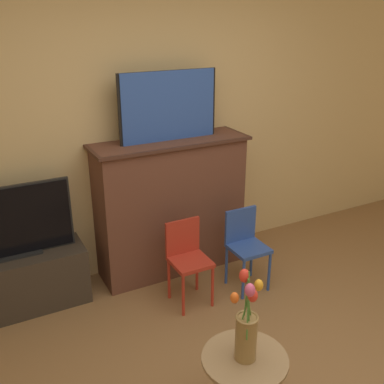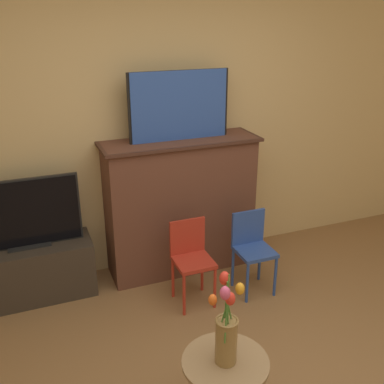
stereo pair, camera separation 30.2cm
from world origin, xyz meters
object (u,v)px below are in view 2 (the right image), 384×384
painting (179,106)px  vase_tulips (226,331)px  tv_monitor (25,215)px  chair_red (191,255)px  chair_blue (252,245)px

painting → vase_tulips: (-0.40, -1.74, -0.79)m
painting → tv_monitor: size_ratio=1.01×
tv_monitor → chair_red: 1.32m
chair_red → chair_blue: (0.52, -0.03, 0.00)m
painting → vase_tulips: bearing=-102.8°
chair_red → chair_blue: 0.52m
tv_monitor → chair_red: bearing=-23.5°
tv_monitor → vase_tulips: bearing=-63.2°
painting → chair_red: bearing=-101.3°
painting → chair_blue: bearing=-52.8°
vase_tulips → chair_red: bearing=76.6°
tv_monitor → chair_blue: tv_monitor is taller
chair_blue → vase_tulips: size_ratio=1.27×
vase_tulips → tv_monitor: bearing=116.8°
painting → chair_red: (-0.10, -0.52, -1.07)m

